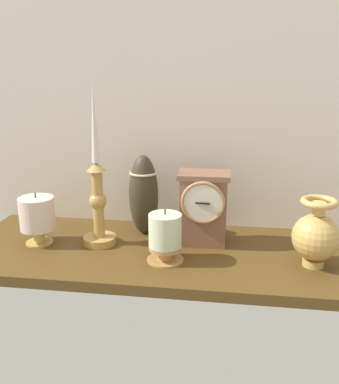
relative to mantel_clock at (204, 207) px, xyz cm
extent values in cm
cube|color=#513817|center=(-6.06, -4.93, -10.29)|extent=(100.00, 36.00, 2.40)
cube|color=silver|center=(-6.06, 13.57, 23.41)|extent=(120.00, 2.00, 65.00)
cube|color=brown|center=(0.00, 0.33, -0.95)|extent=(10.77, 7.31, 16.28)
cube|color=brown|center=(0.00, 0.33, 7.79)|extent=(12.06, 8.19, 1.20)
torus|color=tan|center=(0.00, -3.72, 2.34)|extent=(10.17, 0.92, 10.17)
cylinder|color=silver|center=(0.00, -3.82, 2.34)|extent=(8.50, 0.40, 8.50)
cube|color=black|center=(0.00, -4.12, 2.34)|extent=(3.29, 1.02, 0.30)
cylinder|color=tan|center=(-24.60, -3.72, -8.19)|extent=(7.90, 7.90, 1.80)
cylinder|color=tan|center=(-24.60, -3.72, 0.83)|extent=(2.55, 2.55, 16.24)
sphere|color=tan|center=(-24.60, -3.72, 1.65)|extent=(4.08, 4.08, 4.08)
cone|color=tan|center=(-24.60, -3.72, 9.95)|extent=(4.50, 4.50, 2.00)
cone|color=silver|center=(-24.60, -3.72, 20.28)|extent=(1.86, 1.86, 18.65)
cylinder|color=tan|center=(24.24, -9.01, -8.29)|extent=(4.49, 4.49, 1.60)
sphere|color=tan|center=(24.24, -9.01, -2.49)|extent=(9.99, 9.99, 9.99)
cylinder|color=tan|center=(24.24, -9.01, 3.89)|extent=(2.80, 2.80, 2.77)
torus|color=tan|center=(24.24, -9.01, 5.27)|extent=(7.63, 7.63, 1.38)
cylinder|color=tan|center=(-7.57, -10.88, -7.57)|extent=(3.23, 3.23, 3.03)
cylinder|color=tan|center=(-7.57, -10.88, -8.69)|extent=(8.07, 8.07, 0.80)
cylinder|color=tan|center=(-7.57, -10.88, -6.05)|extent=(7.26, 7.26, 0.60)
cylinder|color=beige|center=(-7.57, -10.88, -2.00)|extent=(7.18, 7.18, 7.31)
cylinder|color=black|center=(-7.57, -10.88, 2.25)|extent=(0.30, 0.30, 1.20)
cylinder|color=tan|center=(-39.16, -5.55, -7.47)|extent=(2.58, 2.58, 3.23)
cylinder|color=tan|center=(-39.16, -5.55, -8.69)|extent=(6.45, 6.45, 0.80)
cylinder|color=tan|center=(-39.16, -5.55, -5.86)|extent=(5.81, 5.81, 0.60)
cylinder|color=beige|center=(-39.16, -5.55, -1.54)|extent=(8.29, 8.29, 7.84)
cylinder|color=black|center=(-39.16, -5.55, 2.99)|extent=(0.30, 0.30, 1.20)
ellipsoid|color=#383121|center=(-15.29, 4.27, 1.08)|extent=(7.34, 7.34, 20.34)
torus|color=#CCB78C|center=(-15.29, 4.27, 6.78)|extent=(6.84, 6.84, 0.60)
camera|label=1|loc=(5.40, -96.41, 32.35)|focal=40.20mm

